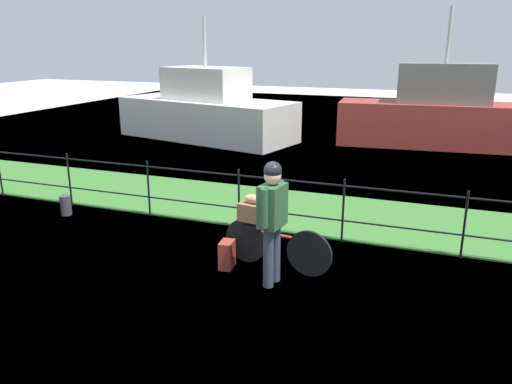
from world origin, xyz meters
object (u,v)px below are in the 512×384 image
object	(u,v)px
backpack_on_paving	(227,255)
mooring_bollard	(66,205)
terrier_dog	(255,198)
wooden_crate	(253,212)
cyclist_person	(272,213)
moored_boat_near	(441,116)
bicycle_main	(276,245)
moored_boat_mid	(207,112)

from	to	relation	value
backpack_on_paving	mooring_bollard	world-z (taller)	backpack_on_paving
terrier_dog	wooden_crate	bearing A→B (deg)	172.15
wooden_crate	backpack_on_paving	xyz separation A→B (m)	(-0.30, -0.28, -0.59)
cyclist_person	wooden_crate	bearing A→B (deg)	131.74
wooden_crate	moored_boat_near	bearing A→B (deg)	77.14
wooden_crate	mooring_bollard	distance (m)	4.17
bicycle_main	backpack_on_paving	distance (m)	0.71
bicycle_main	cyclist_person	xyz separation A→B (m)	(0.10, -0.47, 0.65)
bicycle_main	cyclist_person	distance (m)	0.81
terrier_dog	moored_boat_mid	world-z (taller)	moored_boat_mid
moored_boat_near	moored_boat_mid	xyz separation A→B (m)	(-7.31, -1.31, -0.06)
cyclist_person	backpack_on_paving	distance (m)	1.13
wooden_crate	backpack_on_paving	distance (m)	0.72
terrier_dog	moored_boat_near	distance (m)	10.29
cyclist_person	moored_boat_near	world-z (taller)	moored_boat_near
bicycle_main	moored_boat_near	distance (m)	10.29
backpack_on_paving	mooring_bollard	xyz separation A→B (m)	(-3.75, 1.03, -0.01)
wooden_crate	backpack_on_paving	world-z (taller)	wooden_crate
terrier_dog	moored_boat_mid	xyz separation A→B (m)	(-5.04, 8.73, -0.12)
terrier_dog	mooring_bollard	size ratio (longest dim) A/B	0.86
bicycle_main	terrier_dog	xyz separation A→B (m)	(-0.33, 0.05, 0.65)
wooden_crate	moored_boat_near	size ratio (longest dim) A/B	0.06
bicycle_main	cyclist_person	world-z (taller)	cyclist_person
cyclist_person	bicycle_main	bearing A→B (deg)	102.58
backpack_on_paving	moored_boat_near	xyz separation A→B (m)	(2.59, 10.32, 0.74)
moored_boat_near	moored_boat_mid	size ratio (longest dim) A/B	0.98
wooden_crate	moored_boat_mid	world-z (taller)	moored_boat_mid
backpack_on_paving	wooden_crate	bearing A→B (deg)	-53.19
cyclist_person	moored_boat_mid	xyz separation A→B (m)	(-5.48, 9.25, -0.12)
cyclist_person	mooring_bollard	xyz separation A→B (m)	(-4.51, 1.27, -0.82)
terrier_dog	moored_boat_mid	distance (m)	10.08
wooden_crate	terrier_dog	bearing A→B (deg)	-7.85
wooden_crate	bicycle_main	bearing A→B (deg)	-7.85
cyclist_person	backpack_on_paving	size ratio (longest dim) A/B	4.21
moored_boat_mid	bicycle_main	bearing A→B (deg)	-58.54
mooring_bollard	backpack_on_paving	bearing A→B (deg)	-15.41
bicycle_main	mooring_bollard	xyz separation A→B (m)	(-4.41, 0.80, -0.16)
backpack_on_paving	moored_boat_mid	xyz separation A→B (m)	(-4.72, 9.01, 0.68)
bicycle_main	mooring_bollard	world-z (taller)	bicycle_main
mooring_bollard	moored_boat_mid	world-z (taller)	moored_boat_mid
bicycle_main	moored_boat_near	xyz separation A→B (m)	(1.94, 10.09, 0.59)
wooden_crate	moored_boat_mid	size ratio (longest dim) A/B	0.06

